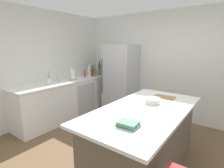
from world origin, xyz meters
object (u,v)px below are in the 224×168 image
object	(u,v)px
mixing_bowl	(153,101)
olive_oil_bottle	(99,71)
paper_towel_roll	(73,74)
whiskey_bottle	(93,72)
wine_bottle	(99,69)
cookbook_stack	(128,124)
refrigerator	(121,79)
vinegar_bottle	(93,72)
gin_bottle	(95,71)
sink_faucet	(59,75)
cutting_board	(164,97)
hot_sauce_bottle	(85,74)
soda_bottle	(89,71)
flower_vase	(49,80)
kitchen_island	(144,138)

from	to	relation	value
mixing_bowl	olive_oil_bottle	bearing A→B (deg)	147.43
paper_towel_roll	whiskey_bottle	world-z (taller)	paper_towel_roll
wine_bottle	whiskey_bottle	world-z (taller)	wine_bottle
cookbook_stack	refrigerator	bearing A→B (deg)	125.30
vinegar_bottle	cookbook_stack	bearing A→B (deg)	-41.14
gin_bottle	vinegar_bottle	xyz separation A→B (m)	(0.02, -0.10, -0.00)
sink_faucet	cutting_board	xyz separation A→B (m)	(2.49, 0.25, -0.16)
vinegar_bottle	whiskey_bottle	size ratio (longest dim) A/B	1.09
sink_faucet	hot_sauce_bottle	bearing A→B (deg)	89.84
wine_bottle	mixing_bowl	size ratio (longest dim) A/B	1.71
refrigerator	soda_bottle	world-z (taller)	refrigerator
paper_towel_roll	cookbook_stack	distance (m)	2.86
flower_vase	hot_sauce_bottle	distance (m)	1.17
refrigerator	gin_bottle	distance (m)	0.88
cookbook_stack	whiskey_bottle	bearing A→B (deg)	139.38
sink_faucet	paper_towel_roll	distance (m)	0.37
kitchen_island	mixing_bowl	distance (m)	0.56
kitchen_island	wine_bottle	size ratio (longest dim) A/B	5.16
hot_sauce_bottle	cookbook_stack	bearing A→B (deg)	-36.66
soda_bottle	cookbook_stack	bearing A→B (deg)	-38.94
wine_bottle	sink_faucet	bearing A→B (deg)	-92.20
kitchen_island	hot_sauce_bottle	distance (m)	2.83
hot_sauce_bottle	vinegar_bottle	bearing A→B (deg)	76.39
whiskey_bottle	paper_towel_roll	bearing A→B (deg)	-93.27
refrigerator	wine_bottle	size ratio (longest dim) A/B	4.51
olive_oil_bottle	gin_bottle	world-z (taller)	gin_bottle
paper_towel_roll	whiskey_bottle	xyz separation A→B (m)	(0.04, 0.69, -0.02)
vinegar_bottle	soda_bottle	distance (m)	0.18
whiskey_bottle	wine_bottle	bearing A→B (deg)	99.42
refrigerator	sink_faucet	size ratio (longest dim) A/B	6.03
kitchen_island	wine_bottle	xyz separation A→B (m)	(-2.41, 1.85, 0.63)
refrigerator	vinegar_bottle	size ratio (longest dim) A/B	6.00
paper_towel_roll	flower_vase	bearing A→B (deg)	-90.83
gin_bottle	wine_bottle	bearing A→B (deg)	88.77
kitchen_island	hot_sauce_bottle	size ratio (longest dim) A/B	10.43
flower_vase	soda_bottle	bearing A→B (deg)	89.31
refrigerator	paper_towel_roll	world-z (taller)	refrigerator
sink_faucet	mixing_bowl	xyz separation A→B (m)	(2.45, -0.16, -0.13)
whiskey_bottle	cookbook_stack	bearing A→B (deg)	-40.62
sink_faucet	cutting_board	distance (m)	2.51
vinegar_bottle	whiskey_bottle	xyz separation A→B (m)	(0.05, -0.08, -0.01)
sink_faucet	refrigerator	bearing A→B (deg)	54.54
refrigerator	whiskey_bottle	world-z (taller)	refrigerator
cutting_board	soda_bottle	bearing A→B (deg)	163.58
hot_sauce_bottle	cutting_board	world-z (taller)	hot_sauce_bottle
cookbook_stack	flower_vase	bearing A→B (deg)	163.58
flower_vase	hot_sauce_bottle	xyz separation A→B (m)	(-0.06, 1.17, -0.01)
whiskey_bottle	sink_faucet	bearing A→B (deg)	-96.33
soda_bottle	flower_vase	bearing A→B (deg)	-90.69
sink_faucet	vinegar_bottle	world-z (taller)	vinegar_bottle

